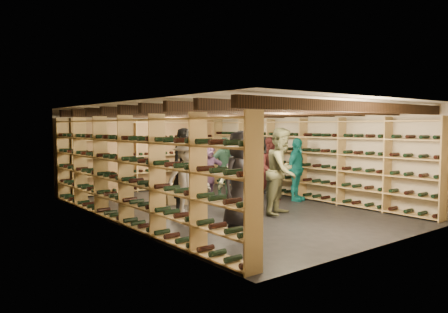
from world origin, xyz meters
TOP-DOWN VIEW (x-y plane):
  - ground at (0.00, 0.00)m, footprint 8.00×8.00m
  - walls at (0.00, 0.00)m, footprint 5.52×8.02m
  - ceiling at (0.00, 0.00)m, footprint 5.50×8.00m
  - ceiling_joists at (0.00, 0.00)m, footprint 5.40×7.12m
  - wine_rack_left at (-2.57, 0.00)m, footprint 0.32×7.50m
  - wine_rack_right at (2.57, 0.00)m, footprint 0.32×7.50m
  - wine_rack_back at (0.00, 3.83)m, footprint 4.70×0.30m
  - crate_stack_left at (-0.58, 1.30)m, footprint 0.58×0.49m
  - crate_stack_right at (0.17, 1.68)m, footprint 0.53×0.37m
  - crate_loose at (1.62, 1.30)m, footprint 0.53×0.37m
  - person_0 at (-0.96, -1.62)m, footprint 0.94×0.65m
  - person_1 at (-1.02, 0.23)m, footprint 0.74×0.54m
  - person_2 at (0.55, -1.21)m, footprint 1.13×1.02m
  - person_3 at (0.04, -0.39)m, footprint 1.21×0.92m
  - person_4 at (2.10, -0.21)m, footprint 1.04×0.72m
  - person_6 at (-0.37, -0.83)m, footprint 0.88×0.73m
  - person_8 at (1.61, 0.17)m, footprint 0.99×0.90m
  - person_9 at (-1.29, -0.25)m, footprint 1.12×0.71m
  - person_10 at (0.89, 1.30)m, footprint 1.02×0.55m
  - person_11 at (0.34, 1.30)m, footprint 1.53×0.56m
  - person_12 at (2.18, 1.30)m, footprint 0.95×0.75m

SIDE VIEW (x-z plane):
  - ground at x=0.00m, z-range 0.00..0.00m
  - crate_loose at x=1.62m, z-range 0.00..0.17m
  - crate_stack_left at x=-0.58m, z-range 0.00..0.51m
  - crate_stack_right at x=0.17m, z-range 0.00..0.51m
  - person_6 at x=-0.37m, z-range 0.00..1.55m
  - person_11 at x=0.34m, z-range 0.00..1.63m
  - person_4 at x=2.10m, z-range 0.00..1.63m
  - person_10 at x=0.89m, z-range 0.00..1.64m
  - person_8 at x=1.61m, z-range 0.00..1.65m
  - person_9 at x=-1.29m, z-range 0.00..1.66m
  - person_3 at x=0.04m, z-range 0.00..1.67m
  - person_12 at x=2.18m, z-range 0.00..1.70m
  - person_0 at x=-0.96m, z-range 0.00..1.86m
  - person_1 at x=-1.02m, z-range 0.00..1.90m
  - person_2 at x=0.55m, z-range 0.00..1.90m
  - wine_rack_back at x=0.00m, z-range 0.00..2.15m
  - wine_rack_left at x=-2.57m, z-range 0.00..2.15m
  - wine_rack_right at x=2.57m, z-range 0.00..2.15m
  - walls at x=0.00m, z-range 0.00..2.40m
  - ceiling_joists at x=0.00m, z-range 2.17..2.35m
  - ceiling at x=0.00m, z-range 2.40..2.40m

